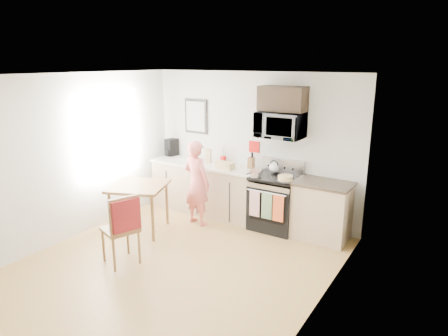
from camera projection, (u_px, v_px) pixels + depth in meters
The scene contains 27 objects.
floor at pixel (172, 267), 5.54m from camera, with size 4.60×4.60×0.00m, color #AD7F43.
back_wall at pixel (252, 146), 7.08m from camera, with size 4.00×0.04×2.60m, color beige.
left_wall at pixel (69, 158), 6.22m from camera, with size 0.04×4.60×2.60m, color beige.
right_wall at pixel (317, 206), 4.18m from camera, with size 0.04×4.60×2.60m, color beige.
ceiling at pixel (165, 75), 4.86m from camera, with size 4.00×4.60×0.04m, color silver.
window at pixel (109, 135), 6.79m from camera, with size 0.06×1.40×1.50m.
cabinet_left at pixel (206, 189), 7.47m from camera, with size 2.10×0.60×0.90m, color tan.
countertop_left at pixel (206, 165), 7.34m from camera, with size 2.14×0.64×0.04m, color white.
cabinet_right at pixel (322, 212), 6.33m from camera, with size 0.84×0.60×0.90m, color tan.
countertop_right at pixel (324, 184), 6.21m from camera, with size 0.88×0.64×0.04m, color black.
range at pixel (275, 204), 6.72m from camera, with size 0.76×0.70×1.16m.
microwave at pixel (281, 125), 6.46m from camera, with size 0.76×0.51×0.42m, color silver.
upper_cabinet at pixel (283, 99), 6.39m from camera, with size 0.76×0.35×0.40m, color black.
wall_art at pixel (196, 116), 7.56m from camera, with size 0.50×0.04×0.65m.
wall_trivet at pixel (254, 147), 7.04m from camera, with size 0.20×0.02×0.20m, color #A3110D.
person at pixel (197, 183), 6.84m from camera, with size 0.54×0.35×1.48m, color #BB3533.
dining_table at pixel (139, 190), 6.55m from camera, with size 0.96×0.96×0.80m.
chair at pixel (124, 222), 5.39m from camera, with size 0.60×0.56×1.04m.
knife_block at pixel (251, 163), 7.01m from camera, with size 0.09×0.12×0.19m, color brown.
utensil_crock at pixel (223, 156), 7.30m from camera, with size 0.11×0.11×0.34m.
fruit_bowl at pixel (192, 158), 7.56m from camera, with size 0.29×0.29×0.10m.
milk_carton at pixel (208, 156), 7.35m from camera, with size 0.10×0.10×0.26m, color tan.
coffee_maker at pixel (171, 148), 7.93m from camera, with size 0.23×0.30×0.33m.
bread_bag at pixel (225, 165), 6.96m from camera, with size 0.33×0.16×0.12m, color tan.
cake at pixel (285, 178), 6.30m from camera, with size 0.29×0.29×0.09m.
kettle at pixel (274, 167), 6.78m from camera, with size 0.17×0.17×0.22m.
pot at pixel (255, 174), 6.55m from camera, with size 0.19×0.32×0.10m.
Camera 1 is at (3.25, -3.85, 2.77)m, focal length 32.00 mm.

